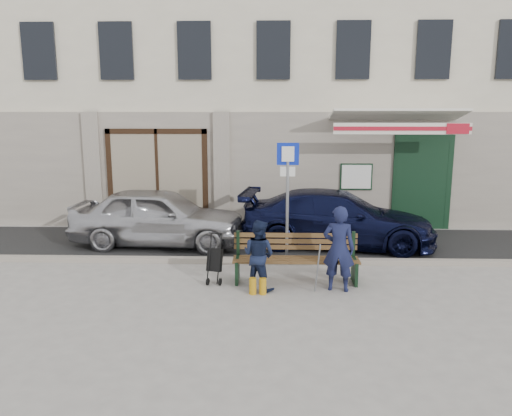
{
  "coord_description": "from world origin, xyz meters",
  "views": [
    {
      "loc": [
        -0.04,
        -8.81,
        3.25
      ],
      "look_at": [
        -0.36,
        1.6,
        1.2
      ],
      "focal_mm": 35.0,
      "sensor_mm": 36.0,
      "label": 1
    }
  ],
  "objects_px": {
    "man": "(339,249)",
    "car_silver": "(159,216)",
    "bench": "(293,259)",
    "woman": "(259,255)",
    "stroller": "(215,261)",
    "car_navy": "(337,219)",
    "parking_sign": "(288,182)"
  },
  "relations": [
    {
      "from": "parking_sign",
      "to": "man",
      "type": "xyz_separation_m",
      "value": [
        0.87,
        -1.97,
        -0.92
      ]
    },
    {
      "from": "car_silver",
      "to": "man",
      "type": "distance_m",
      "value": 4.96
    },
    {
      "from": "bench",
      "to": "man",
      "type": "bearing_deg",
      "value": -27.5
    },
    {
      "from": "car_navy",
      "to": "parking_sign",
      "type": "bearing_deg",
      "value": 139.57
    },
    {
      "from": "car_silver",
      "to": "stroller",
      "type": "bearing_deg",
      "value": -144.35
    },
    {
      "from": "parking_sign",
      "to": "man",
      "type": "distance_m",
      "value": 2.34
    },
    {
      "from": "car_navy",
      "to": "woman",
      "type": "relative_size",
      "value": 3.55
    },
    {
      "from": "parking_sign",
      "to": "bench",
      "type": "height_order",
      "value": "parking_sign"
    },
    {
      "from": "car_silver",
      "to": "parking_sign",
      "type": "bearing_deg",
      "value": -104.92
    },
    {
      "from": "woman",
      "to": "parking_sign",
      "type": "bearing_deg",
      "value": -75.51
    },
    {
      "from": "bench",
      "to": "car_navy",
      "type": "bearing_deg",
      "value": 66.36
    },
    {
      "from": "car_navy",
      "to": "stroller",
      "type": "xyz_separation_m",
      "value": [
        -2.68,
        -2.72,
        -0.25
      ]
    },
    {
      "from": "car_silver",
      "to": "car_navy",
      "type": "distance_m",
      "value": 4.33
    },
    {
      "from": "man",
      "to": "car_silver",
      "type": "bearing_deg",
      "value": -25.29
    },
    {
      "from": "bench",
      "to": "stroller",
      "type": "distance_m",
      "value": 1.51
    },
    {
      "from": "woman",
      "to": "stroller",
      "type": "distance_m",
      "value": 0.95
    },
    {
      "from": "parking_sign",
      "to": "woman",
      "type": "height_order",
      "value": "parking_sign"
    },
    {
      "from": "bench",
      "to": "woman",
      "type": "height_order",
      "value": "woman"
    },
    {
      "from": "parking_sign",
      "to": "woman",
      "type": "distance_m",
      "value": 2.3
    },
    {
      "from": "parking_sign",
      "to": "man",
      "type": "bearing_deg",
      "value": -64.81
    },
    {
      "from": "parking_sign",
      "to": "man",
      "type": "relative_size",
      "value": 1.63
    },
    {
      "from": "car_silver",
      "to": "parking_sign",
      "type": "height_order",
      "value": "parking_sign"
    },
    {
      "from": "woman",
      "to": "car_navy",
      "type": "bearing_deg",
      "value": -89.81
    },
    {
      "from": "car_silver",
      "to": "bench",
      "type": "xyz_separation_m",
      "value": [
        3.16,
        -2.58,
        -0.26
      ]
    },
    {
      "from": "man",
      "to": "stroller",
      "type": "bearing_deg",
      "value": 2.89
    },
    {
      "from": "car_navy",
      "to": "man",
      "type": "distance_m",
      "value": 3.11
    },
    {
      "from": "bench",
      "to": "man",
      "type": "xyz_separation_m",
      "value": [
        0.8,
        -0.41,
        0.33
      ]
    },
    {
      "from": "car_silver",
      "to": "bench",
      "type": "distance_m",
      "value": 4.09
    },
    {
      "from": "car_navy",
      "to": "woman",
      "type": "xyz_separation_m",
      "value": [
        -1.83,
        -3.07,
        -0.02
      ]
    },
    {
      "from": "woman",
      "to": "stroller",
      "type": "bearing_deg",
      "value": 8.55
    },
    {
      "from": "car_silver",
      "to": "car_navy",
      "type": "bearing_deg",
      "value": -85.26
    },
    {
      "from": "car_navy",
      "to": "man",
      "type": "relative_size",
      "value": 2.94
    }
  ]
}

